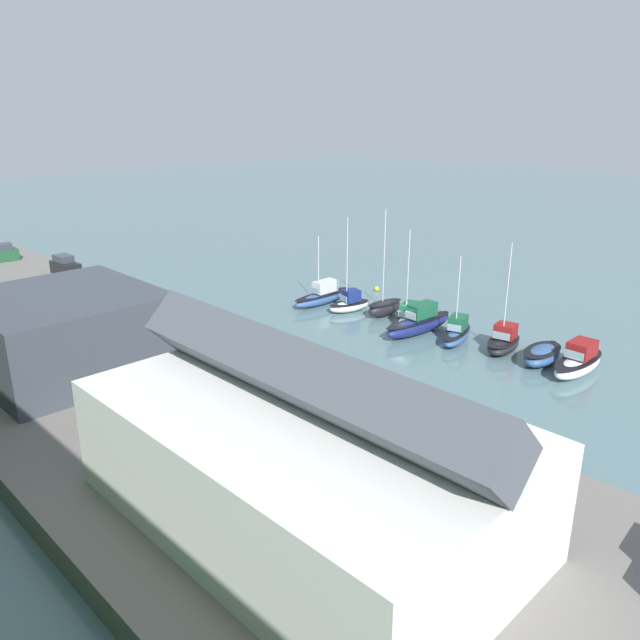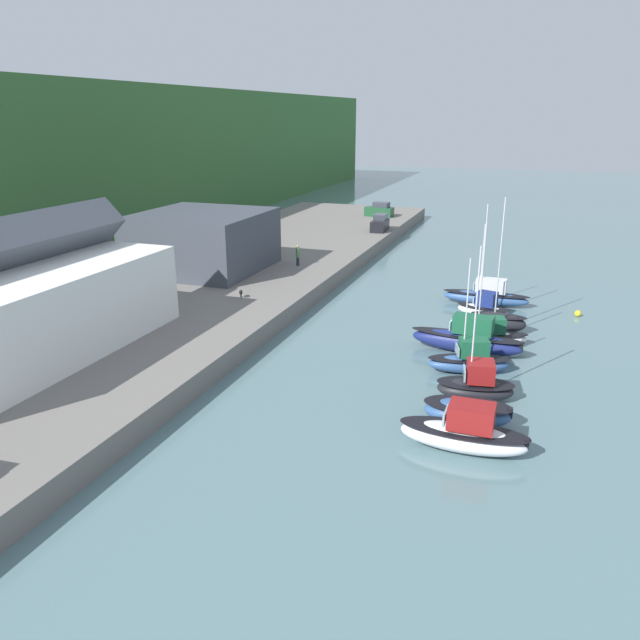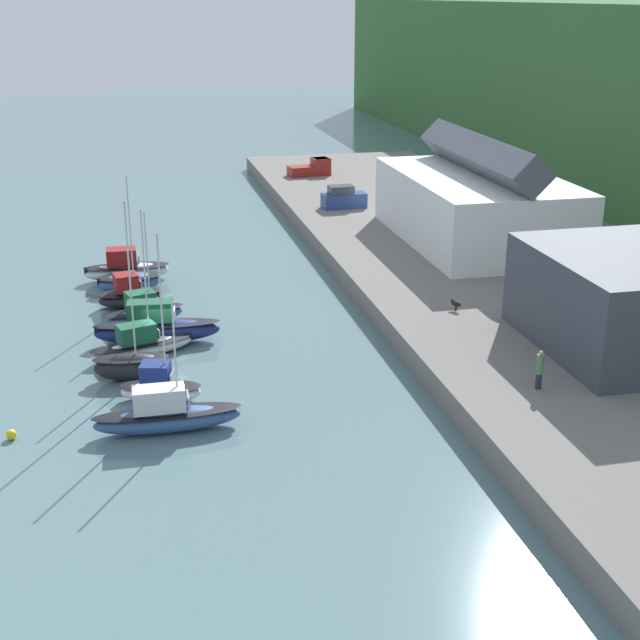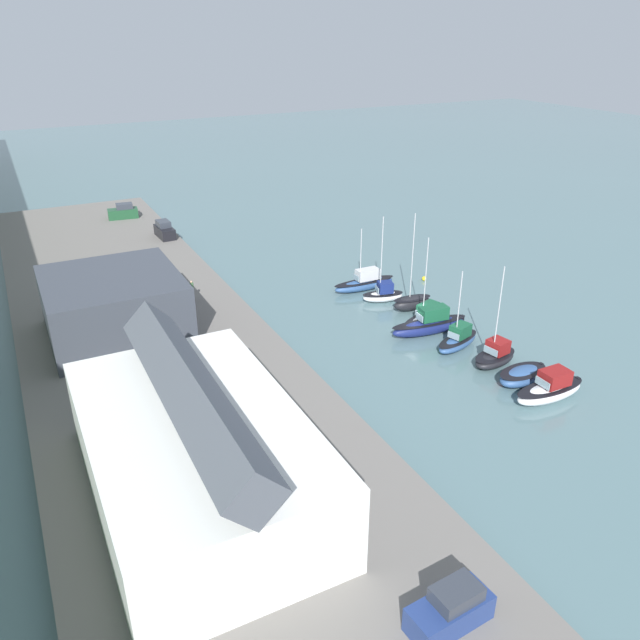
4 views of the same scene
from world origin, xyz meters
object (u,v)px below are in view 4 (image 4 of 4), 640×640
parked_car_0 (123,212)px  person_on_quay (192,290)px  moored_boat_2 (495,356)px  moored_boat_6 (412,302)px  moored_boat_5 (426,317)px  mooring_buoy_0 (424,279)px  parked_car_2 (451,609)px  moored_boat_0 (550,389)px  moored_boat_3 (458,340)px  moored_boat_1 (522,376)px  moored_boat_4 (430,324)px  moored_boat_7 (383,294)px  moored_boat_8 (365,282)px  dog_on_quay (232,347)px  parked_car_1 (164,230)px

parked_car_0 → person_on_quay: bearing=-173.1°
moored_boat_2 → moored_boat_6: 13.14m
parked_car_0 → person_on_quay: 34.07m
moored_boat_6 → moored_boat_5: bearing=171.6°
person_on_quay → mooring_buoy_0: person_on_quay is taller
parked_car_2 → moored_boat_5: bearing=-38.4°
moored_boat_0 → moored_boat_3: (10.38, 1.00, -0.08)m
moored_boat_1 → moored_boat_4: size_ratio=0.61×
moored_boat_7 → moored_boat_3: bearing=-164.0°
moored_boat_8 → mooring_buoy_0: moored_boat_8 is taller
moored_boat_3 → moored_boat_6: bearing=-24.6°
moored_boat_4 → dog_on_quay: (2.48, 19.25, 0.97)m
moored_boat_2 → moored_boat_6: size_ratio=0.89×
moored_boat_4 → moored_boat_5: bearing=-21.4°
moored_boat_3 → moored_boat_7: 12.43m
parked_car_1 → person_on_quay: parked_car_1 is taller
moored_boat_4 → person_on_quay: (15.03, 19.04, 1.62)m
moored_boat_6 → parked_car_2: bearing=151.0°
moored_boat_2 → parked_car_2: size_ratio=2.17×
moored_boat_4 → moored_boat_2: bearing=-164.0°
moored_boat_3 → parked_car_2: bearing=123.2°
moored_boat_6 → moored_boat_8: moored_boat_6 is taller
moored_boat_8 → mooring_buoy_0: size_ratio=14.33×
moored_boat_8 → person_on_quay: (2.51, 19.19, 1.76)m
moored_boat_4 → moored_boat_7: 8.82m
parked_car_2 → dog_on_quay: (30.48, -0.16, -0.46)m
moored_boat_0 → parked_car_1: size_ratio=1.54×
moored_boat_0 → dog_on_quay: 26.58m
moored_boat_4 → moored_boat_7: size_ratio=0.87×
moored_boat_2 → moored_boat_3: bearing=2.2°
moored_boat_2 → mooring_buoy_0: (19.38, -6.36, -0.63)m
dog_on_quay → mooring_buoy_0: dog_on_quay is taller
moored_boat_1 → parked_car_0: (60.21, 20.64, 1.74)m
moored_boat_4 → moored_boat_5: (2.04, -1.02, -0.26)m
moored_boat_0 → moored_boat_8: size_ratio=0.86×
moored_boat_5 → dog_on_quay: moored_boat_5 is taller
moored_boat_7 → parked_car_2: 41.77m
moored_boat_5 → mooring_buoy_0: (9.68, -6.81, -0.51)m
moored_boat_5 → parked_car_2: moored_boat_5 is taller
moored_boat_4 → dog_on_quay: moored_boat_4 is taller
dog_on_quay → moored_boat_3: bearing=135.6°
parked_car_1 → parked_car_2: (-65.39, 3.24, 0.00)m
mooring_buoy_0 → moored_boat_1: bearing=164.3°
moored_boat_3 → parked_car_1: 44.32m
moored_boat_7 → person_on_quay: 20.37m
moored_boat_2 → parked_car_1: size_ratio=2.19×
mooring_buoy_0 → moored_boat_0: bearing=166.4°
moored_boat_1 → person_on_quay: person_on_quay is taller
parked_car_0 → dog_on_quay: bearing=-173.5°
moored_boat_1 → parked_car_0: parked_car_0 is taller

